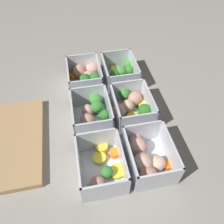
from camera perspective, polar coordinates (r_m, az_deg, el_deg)
The scene contains 8 objects.
ground_plane at distance 0.66m, azimuth 0.00°, elevation -1.56°, with size 4.00×4.00×0.00m, color gray.
container_near_left at distance 0.56m, azimuth 8.95°, elevation -11.80°, with size 0.16×0.11×0.08m.
container_near_center at distance 0.65m, azimuth 5.15°, elevation 1.10°, with size 0.16×0.13×0.08m.
container_near_right at distance 0.76m, azimuth 2.28°, elevation 10.20°, with size 0.14×0.12×0.08m.
container_far_left at distance 0.54m, azimuth -2.62°, elevation -14.15°, with size 0.15×0.12×0.08m.
container_far_center at distance 0.63m, azimuth -4.94°, elevation -0.45°, with size 0.15×0.11×0.08m.
container_far_right at distance 0.75m, azimuth -6.74°, elevation 9.27°, with size 0.15×0.11×0.08m.
cutting_board at distance 0.66m, azimuth -25.34°, elevation -7.22°, with size 0.28×0.18×0.02m.
Camera 1 is at (-0.41, 0.08, 0.51)m, focal length 35.00 mm.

